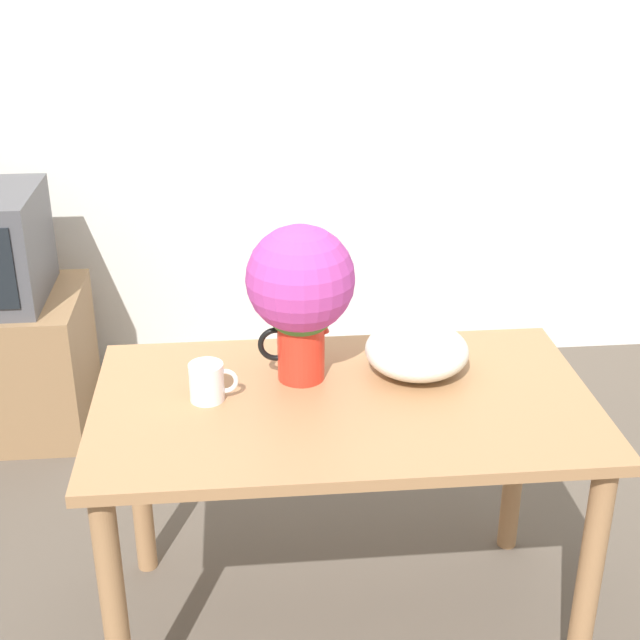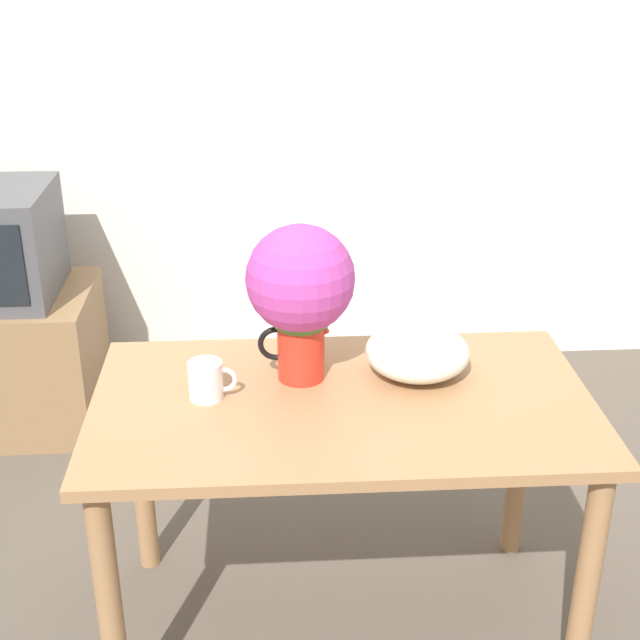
{
  "view_description": "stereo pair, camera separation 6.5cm",
  "coord_description": "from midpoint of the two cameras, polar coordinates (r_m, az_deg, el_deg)",
  "views": [
    {
      "loc": [
        -0.11,
        -1.81,
        1.84
      ],
      "look_at": [
        0.09,
        0.25,
        0.9
      ],
      "focal_mm": 50.0,
      "sensor_mm": 36.0,
      "label": 1
    },
    {
      "loc": [
        -0.04,
        -1.81,
        1.84
      ],
      "look_at": [
        0.09,
        0.25,
        0.9
      ],
      "focal_mm": 50.0,
      "sensor_mm": 36.0,
      "label": 2
    }
  ],
  "objects": [
    {
      "name": "tv_stand",
      "position": [
        3.65,
        -18.5,
        -2.32
      ],
      "size": [
        0.63,
        0.55,
        0.54
      ],
      "color": "#8E6B47",
      "rests_on": "ground_plane"
    },
    {
      "name": "white_bowl",
      "position": [
        2.35,
        7.04,
        -2.04
      ],
      "size": [
        0.27,
        0.27,
        0.13
      ],
      "color": "silver",
      "rests_on": "table"
    },
    {
      "name": "table",
      "position": [
        2.3,
        2.24,
        -7.54
      ],
      "size": [
        1.26,
        0.72,
        0.74
      ],
      "color": "#A3754C",
      "rests_on": "ground_plane"
    },
    {
      "name": "coffee_mug",
      "position": [
        2.24,
        -6.43,
        -3.86
      ],
      "size": [
        0.12,
        0.09,
        0.1
      ],
      "color": "white",
      "rests_on": "table"
    },
    {
      "name": "flower_vase",
      "position": [
        2.23,
        -0.43,
        1.95
      ],
      "size": [
        0.28,
        0.28,
        0.42
      ],
      "color": "red",
      "rests_on": "table"
    },
    {
      "name": "wall_back",
      "position": [
        3.67,
        -2.44,
        16.04
      ],
      "size": [
        8.0,
        0.05,
        2.6
      ],
      "color": "silver",
      "rests_on": "ground_plane"
    }
  ]
}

